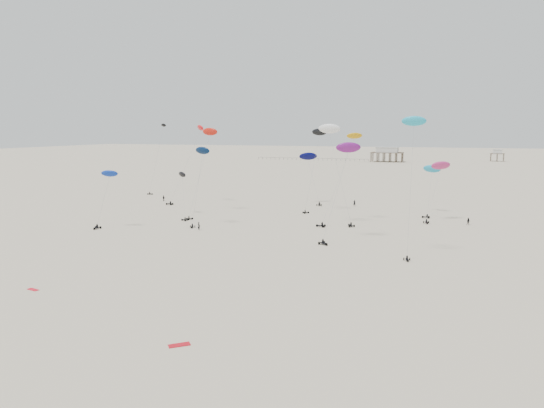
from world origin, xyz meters
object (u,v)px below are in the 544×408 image
at_px(pavilion_small, 497,156).
at_px(rig_3, 413,146).
at_px(rig_7, 431,176).
at_px(rig_0, 201,165).
at_px(spectator_0, 199,230).
at_px(pavilion_main, 387,155).

relative_size(pavilion_small, rig_3, 0.37).
bearing_deg(rig_7, rig_0, 130.29).
xyz_separation_m(rig_7, spectator_0, (-46.20, -41.38, -9.56)).
relative_size(rig_3, spectator_0, 11.86).
bearing_deg(spectator_0, pavilion_small, -80.32).
bearing_deg(pavilion_small, rig_3, -96.29).
bearing_deg(rig_0, pavilion_main, -108.07).
xyz_separation_m(rig_0, rig_3, (47.26, -14.31, 5.11)).
bearing_deg(spectator_0, pavilion_main, -66.97).
xyz_separation_m(rig_0, rig_7, (48.26, 35.99, -4.21)).
xyz_separation_m(pavilion_main, rig_7, (38.20, -217.34, 5.34)).
height_order(pavilion_small, spectator_0, pavilion_small).
distance_m(rig_0, rig_3, 49.64).
bearing_deg(rig_3, rig_7, -104.07).
relative_size(rig_0, spectator_0, 8.85).
height_order(pavilion_small, rig_0, rig_0).
height_order(rig_3, rig_7, rig_3).
bearing_deg(rig_7, pavilion_small, -3.74).
distance_m(pavilion_main, rig_3, 270.61).
distance_m(pavilion_small, rig_3, 299.84).
relative_size(pavilion_main, rig_0, 1.16).
relative_size(rig_0, rig_7, 1.23).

